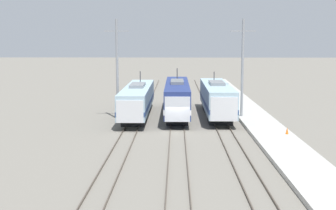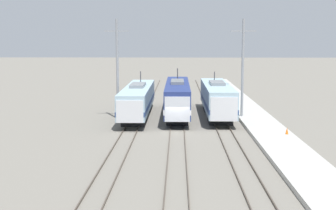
# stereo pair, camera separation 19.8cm
# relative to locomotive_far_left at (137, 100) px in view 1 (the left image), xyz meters

# --- Properties ---
(ground_plane) EXTENTS (400.00, 400.00, 0.00)m
(ground_plane) POSITION_rel_locomotive_far_left_xyz_m (4.81, -8.55, -2.08)
(ground_plane) COLOR slate
(rail_pair_far_left) EXTENTS (1.51, 120.00, 0.15)m
(rail_pair_far_left) POSITION_rel_locomotive_far_left_xyz_m (-0.00, -8.55, -2.00)
(rail_pair_far_left) COLOR #4C4238
(rail_pair_far_left) RESTS_ON ground_plane
(rail_pair_center) EXTENTS (1.51, 120.00, 0.15)m
(rail_pair_center) POSITION_rel_locomotive_far_left_xyz_m (4.81, -8.55, -2.00)
(rail_pair_center) COLOR #4C4238
(rail_pair_center) RESTS_ON ground_plane
(rail_pair_far_right) EXTENTS (1.51, 120.00, 0.15)m
(rail_pair_far_right) POSITION_rel_locomotive_far_left_xyz_m (9.62, -8.55, -2.00)
(rail_pair_far_right) COLOR #4C4238
(rail_pair_far_right) RESTS_ON ground_plane
(locomotive_far_left) EXTENTS (3.06, 19.68, 5.23)m
(locomotive_far_left) POSITION_rel_locomotive_far_left_xyz_m (0.00, 0.00, 0.00)
(locomotive_far_left) COLOR #232326
(locomotive_far_left) RESTS_ON ground_plane
(locomotive_center) EXTENTS (2.87, 20.11, 5.56)m
(locomotive_center) POSITION_rel_locomotive_far_left_xyz_m (4.81, 0.93, 0.17)
(locomotive_center) COLOR black
(locomotive_center) RESTS_ON ground_plane
(locomotive_far_right) EXTENTS (3.11, 18.38, 5.18)m
(locomotive_far_right) POSITION_rel_locomotive_far_left_xyz_m (9.62, 0.46, 0.12)
(locomotive_far_right) COLOR #232326
(locomotive_far_right) RESTS_ON ground_plane
(catenary_tower_left) EXTENTS (2.92, 0.30, 11.70)m
(catenary_tower_left) POSITION_rel_locomotive_far_left_xyz_m (-2.23, -1.24, 4.06)
(catenary_tower_left) COLOR gray
(catenary_tower_left) RESTS_ON ground_plane
(catenary_tower_right) EXTENTS (2.92, 0.30, 11.70)m
(catenary_tower_right) POSITION_rel_locomotive_far_left_xyz_m (12.40, -1.24, 4.06)
(catenary_tower_right) COLOR gray
(catenary_tower_right) RESTS_ON ground_plane
(platform) EXTENTS (4.00, 120.00, 0.37)m
(platform) POSITION_rel_locomotive_far_left_xyz_m (13.98, -8.55, -1.89)
(platform) COLOR #B7B5AD
(platform) RESTS_ON ground_plane
(traffic_cone) EXTENTS (0.28, 0.28, 0.67)m
(traffic_cone) POSITION_rel_locomotive_far_left_xyz_m (15.28, -11.90, -1.37)
(traffic_cone) COLOR orange
(traffic_cone) RESTS_ON platform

